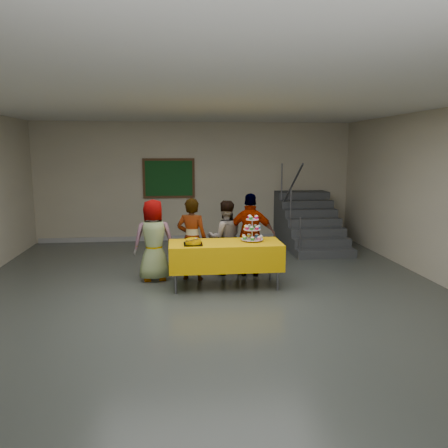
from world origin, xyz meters
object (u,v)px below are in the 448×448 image
object	(u,v)px
schoolchild_a	(154,240)
schoolchild_d	(251,235)
cupcake_stand	(252,231)
staircase	(307,225)
schoolchild_b	(192,239)
schoolchild_c	(225,238)
bear_cake	(193,241)
bake_table	(225,255)
noticeboard	(169,178)

from	to	relation	value
schoolchild_a	schoolchild_d	bearing A→B (deg)	176.15
cupcake_stand	schoolchild_d	distance (m)	0.59
cupcake_stand	staircase	bearing A→B (deg)	58.20
schoolchild_a	schoolchild_b	bearing A→B (deg)	170.05
cupcake_stand	schoolchild_c	xyz separation A→B (m)	(-0.38, 0.72, -0.25)
schoolchild_d	staircase	xyz separation A→B (m)	(1.85, 2.54, -0.27)
cupcake_stand	schoolchild_a	distance (m)	1.75
bear_cake	staircase	distance (m)	4.43
schoolchild_c	schoolchild_d	distance (m)	0.49
schoolchild_b	schoolchild_c	xyz separation A→B (m)	(0.63, 0.30, -0.04)
schoolchild_a	staircase	size ratio (longest dim) A/B	0.61
bear_cake	staircase	world-z (taller)	staircase
bake_table	staircase	bearing A→B (deg)	53.06
bake_table	schoolchild_d	world-z (taller)	schoolchild_d
bear_cake	schoolchild_c	distance (m)	1.12
schoolchild_a	noticeboard	world-z (taller)	noticeboard
schoolchild_c	noticeboard	distance (m)	3.51
bear_cake	schoolchild_d	size ratio (longest dim) A/B	0.23
schoolchild_b	staircase	size ratio (longest dim) A/B	0.61
bake_table	bear_cake	bearing A→B (deg)	-167.84
staircase	schoolchild_d	bearing A→B (deg)	-126.01
bear_cake	schoolchild_a	world-z (taller)	schoolchild_a
noticeboard	staircase	bearing A→B (deg)	-13.93
schoolchild_a	schoolchild_b	size ratio (longest dim) A/B	0.99
bear_cake	schoolchild_d	xyz separation A→B (m)	(1.09, 0.76, -0.07)
schoolchild_b	staircase	bearing A→B (deg)	-121.82
bake_table	bear_cake	world-z (taller)	bear_cake
staircase	noticeboard	xyz separation A→B (m)	(-3.37, 0.84, 1.11)
schoolchild_b	bear_cake	bearing A→B (deg)	105.45
bake_table	staircase	xyz separation A→B (m)	(2.39, 3.18, -0.07)
cupcake_stand	schoolchild_b	world-z (taller)	schoolchild_b
staircase	bake_table	bearing A→B (deg)	-126.94
bake_table	noticeboard	distance (m)	4.27
bake_table	schoolchild_d	distance (m)	0.87
cupcake_stand	schoolchild_c	bearing A→B (deg)	117.71
schoolchild_b	noticeboard	world-z (taller)	noticeboard
schoolchild_d	staircase	distance (m)	3.16
schoolchild_d	bake_table	bearing A→B (deg)	61.90
schoolchild_b	noticeboard	xyz separation A→B (m)	(-0.44, 3.52, 0.86)
schoolchild_c	schoolchild_d	bearing A→B (deg)	157.38
bear_cake	schoolchild_a	distance (m)	0.94
staircase	noticeboard	distance (m)	3.65
bear_cake	schoolchild_a	bearing A→B (deg)	135.80
schoolchild_a	noticeboard	bearing A→B (deg)	-101.19
staircase	schoolchild_b	bearing A→B (deg)	-137.58
bake_table	schoolchild_b	distance (m)	0.76
schoolchild_b	schoolchild_c	world-z (taller)	schoolchild_b
bake_table	cupcake_stand	world-z (taller)	cupcake_stand
schoolchild_a	schoolchild_d	size ratio (longest dim) A/B	0.95
cupcake_stand	schoolchild_a	size ratio (longest dim) A/B	0.31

